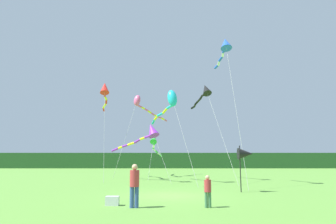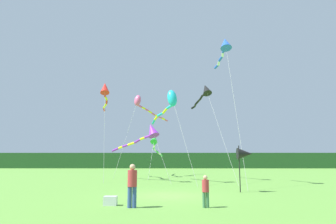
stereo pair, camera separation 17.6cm
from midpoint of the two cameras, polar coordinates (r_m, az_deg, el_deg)
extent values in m
plane|color=#5B9338|center=(16.36, -0.30, -15.90)|extent=(120.00, 120.00, 0.00)
cube|color=#234C23|center=(61.24, -0.12, -9.38)|extent=(108.00, 3.47, 3.08)
cylinder|color=#334C8C|center=(12.46, -7.50, -16.07)|extent=(0.17, 0.17, 0.83)
cylinder|color=#334C8C|center=(12.44, -6.59, -16.09)|extent=(0.17, 0.17, 0.83)
cylinder|color=#B23338|center=(12.38, -6.98, -12.65)|extent=(0.38, 0.38, 0.66)
sphere|color=tan|center=(12.36, -6.94, -10.56)|extent=(0.24, 0.24, 0.24)
cylinder|color=#3F724C|center=(12.51, 6.94, -16.55)|extent=(0.13, 0.13, 0.62)
cylinder|color=#3F724C|center=(12.53, 7.61, -16.52)|extent=(0.13, 0.13, 0.62)
cylinder|color=#B23338|center=(12.46, 7.23, -14.02)|extent=(0.28, 0.28, 0.49)
sphere|color=tan|center=(12.44, 7.20, -12.48)|extent=(0.18, 0.18, 0.18)
cube|color=silver|center=(13.21, -11.19, -16.55)|extent=(0.56, 0.34, 0.38)
cylinder|color=black|center=(18.30, 13.51, -10.63)|extent=(0.06, 0.06, 2.73)
cone|color=black|center=(18.37, 14.48, -7.85)|extent=(0.90, 0.70, 0.70)
cylinder|color=#B2B2B2|center=(26.41, -12.52, -3.66)|extent=(0.93, 3.33, 8.65)
cone|color=red|center=(28.80, -12.41, 4.62)|extent=(1.16, 1.41, 1.38)
cylinder|color=red|center=(29.21, -12.42, 3.36)|extent=(0.40, 1.12, 0.35)
cylinder|color=yellow|center=(30.23, -12.23, 2.68)|extent=(0.25, 1.11, 0.31)
cylinder|color=red|center=(31.25, -12.10, 2.01)|extent=(0.45, 1.13, 0.39)
cylinder|color=yellow|center=(32.25, -12.38, 1.25)|extent=(0.68, 1.10, 0.48)
cylinder|color=red|center=(33.26, -12.57, 0.55)|extent=(0.37, 1.13, 0.37)
cylinder|color=#B2B2B2|center=(29.82, -3.52, -8.81)|extent=(0.34, 4.29, 4.12)
cone|color=green|center=(32.01, -2.97, -5.15)|extent=(0.86, 1.40, 1.34)
cylinder|color=green|center=(32.42, -2.96, -6.14)|extent=(0.23, 0.91, 0.35)
cylinder|color=white|center=(33.28, -2.96, -6.56)|extent=(0.25, 0.94, 0.44)
cylinder|color=green|center=(34.14, -3.05, -6.94)|extent=(0.35, 0.92, 0.33)
cylinder|color=white|center=(34.98, -2.93, -7.25)|extent=(0.42, 0.93, 0.39)
cylinder|color=green|center=(35.80, -2.51, -7.63)|extent=(0.43, 0.94, 0.43)
cylinder|color=white|center=(36.62, -2.07, -8.00)|extent=(0.47, 0.93, 0.38)
cylinder|color=green|center=(37.45, -1.67, -8.34)|extent=(0.39, 0.94, 0.41)
cylinder|color=#B2B2B2|center=(31.57, -8.40, -4.78)|extent=(1.97, 3.04, 8.47)
ellipsoid|color=#E5598C|center=(33.50, -6.21, 2.24)|extent=(1.17, 1.22, 1.42)
cylinder|color=#E5598C|center=(33.58, -5.82, 1.16)|extent=(0.61, 0.62, 0.36)
cylinder|color=yellow|center=(34.01, -5.12, 0.81)|extent=(0.50, 0.67, 0.29)
cylinder|color=#E5598C|center=(34.47, -4.48, 0.46)|extent=(0.56, 0.66, 0.35)
cylinder|color=yellow|center=(34.92, -3.85, 0.05)|extent=(0.53, 0.68, 0.36)
cylinder|color=#E5598C|center=(35.38, -3.23, -0.36)|extent=(0.56, 0.67, 0.38)
cylinder|color=yellow|center=(35.84, -2.61, -0.72)|extent=(0.55, 0.65, 0.31)
cylinder|color=#E5598C|center=(36.27, -1.94, -1.00)|extent=(0.61, 0.60, 0.31)
cylinder|color=yellow|center=(36.71, -1.28, -1.29)|extent=(0.56, 0.65, 0.33)
cylinder|color=#E5598C|center=(37.20, -0.74, -1.58)|extent=(0.50, 0.67, 0.31)
cylinder|color=#B2B2B2|center=(24.13, -1.57, -8.46)|extent=(1.66, 1.76, 4.39)
cone|color=purple|center=(25.15, -3.36, -3.47)|extent=(1.63, 1.65, 1.46)
cylinder|color=purple|center=(25.43, -4.06, -4.74)|extent=(0.81, 0.79, 0.34)
cylinder|color=yellow|center=(26.16, -5.17, -5.11)|extent=(0.65, 0.89, 0.30)
cylinder|color=purple|center=(26.91, -6.18, -5.60)|extent=(0.79, 0.84, 0.46)
cylinder|color=yellow|center=(27.59, -7.38, -6.12)|extent=(0.84, 0.76, 0.37)
cylinder|color=purple|center=(28.29, -8.52, -6.48)|extent=(0.77, 0.82, 0.34)
cylinder|color=yellow|center=(29.06, -9.40, -6.77)|extent=(0.68, 0.88, 0.31)
cylinder|color=purple|center=(29.78, -10.39, -7.16)|extent=(0.89, 0.71, 0.46)
cylinder|color=#B2B2B2|center=(24.84, 9.86, -3.74)|extent=(1.63, 4.86, 8.37)
cone|color=black|center=(27.75, 7.14, 4.41)|extent=(1.20, 1.48, 1.37)
cylinder|color=black|center=(27.88, 6.77, 3.34)|extent=(0.49, 0.65, 0.27)
cylinder|color=black|center=(28.38, 6.23, 2.86)|extent=(0.31, 0.69, 0.37)
cylinder|color=black|center=(28.92, 5.83, 2.32)|extent=(0.37, 0.68, 0.33)
cylinder|color=black|center=(29.44, 5.36, 1.81)|extent=(0.41, 0.69, 0.36)
cylinder|color=black|center=(29.98, 5.02, 1.30)|extent=(0.26, 0.67, 0.34)
cylinder|color=black|center=(30.51, 4.64, 0.89)|extent=(0.44, 0.67, 0.29)
cylinder|color=#B2B2B2|center=(21.09, 12.70, 0.86)|extent=(0.34, 3.86, 11.00)
cone|color=blue|center=(24.37, 10.86, 12.91)|extent=(0.99, 1.24, 1.21)
cylinder|color=blue|center=(24.50, 10.62, 11.67)|extent=(0.31, 0.71, 0.31)
cylinder|color=white|center=(25.06, 10.32, 10.94)|extent=(0.29, 0.71, 0.29)
cylinder|color=blue|center=(25.61, 9.97, 10.16)|extent=(0.38, 0.74, 0.38)
cylinder|color=white|center=(26.14, 9.57, 9.37)|extent=(0.23, 0.71, 0.33)
cylinder|color=blue|center=(26.70, 9.18, 8.71)|extent=(0.39, 0.72, 0.29)
cylinder|color=#B2B2B2|center=(22.45, 2.84, -5.15)|extent=(1.76, 3.29, 6.94)
ellipsoid|color=#1EB7CC|center=(24.51, 0.56, 2.69)|extent=(1.24, 1.40, 1.66)
cylinder|color=#1EB7CC|center=(24.81, 0.07, 1.02)|extent=(0.61, 0.96, 0.30)
cylinder|color=yellow|center=(25.64, -0.81, 0.27)|extent=(0.57, 1.01, 0.47)
cylinder|color=#1EB7CC|center=(26.45, -1.73, -0.46)|extent=(0.69, 0.94, 0.33)
cylinder|color=yellow|center=(27.28, -2.54, -1.09)|extent=(0.52, 1.01, 0.41)
cylinder|color=#1EB7CC|center=(28.17, -3.04, -1.84)|extent=(0.46, 1.03, 0.48)
camera|label=1|loc=(0.09, -90.22, 0.04)|focal=31.43mm
camera|label=2|loc=(0.09, 89.78, -0.04)|focal=31.43mm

